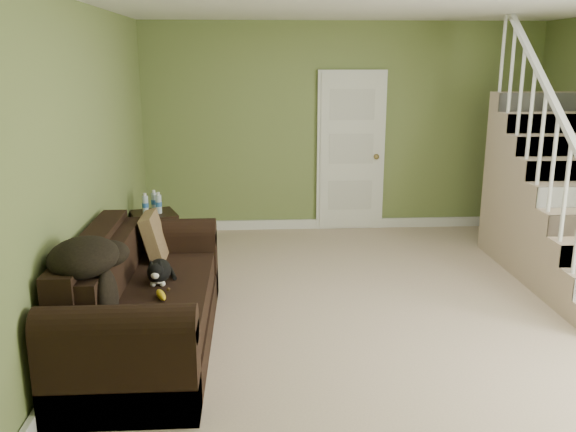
{
  "coord_description": "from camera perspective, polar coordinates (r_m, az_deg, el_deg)",
  "views": [
    {
      "loc": [
        -1.14,
        -4.91,
        2.18
      ],
      "look_at": [
        -0.85,
        0.2,
        0.83
      ],
      "focal_mm": 38.0,
      "sensor_mm": 36.0,
      "label": 1
    }
  ],
  "objects": [
    {
      "name": "floor",
      "position": [
        5.49,
        9.07,
        -8.85
      ],
      "size": [
        5.0,
        5.5,
        0.01
      ],
      "primitive_type": "cube",
      "color": "tan",
      "rests_on": "ground"
    },
    {
      "name": "ceiling",
      "position": [
        5.06,
        10.32,
        19.28
      ],
      "size": [
        5.0,
        5.5,
        0.01
      ],
      "primitive_type": "cube",
      "color": "white",
      "rests_on": "wall_back"
    },
    {
      "name": "wall_back",
      "position": [
        7.79,
        5.17,
        8.19
      ],
      "size": [
        5.0,
        0.04,
        2.6
      ],
      "primitive_type": "cube",
      "color": "olive",
      "rests_on": "floor"
    },
    {
      "name": "wall_front",
      "position": [
        2.6,
        23.17,
        -6.28
      ],
      "size": [
        5.0,
        0.04,
        2.6
      ],
      "primitive_type": "cube",
      "color": "olive",
      "rests_on": "floor"
    },
    {
      "name": "wall_left",
      "position": [
        5.17,
        -18.56,
        4.17
      ],
      "size": [
        0.04,
        5.5,
        2.6
      ],
      "primitive_type": "cube",
      "color": "olive",
      "rests_on": "floor"
    },
    {
      "name": "baseboard_back",
      "position": [
        8.0,
        5.0,
        -0.7
      ],
      "size": [
        5.0,
        0.04,
        0.12
      ],
      "primitive_type": "cube",
      "color": "white",
      "rests_on": "floor"
    },
    {
      "name": "baseboard_left",
      "position": [
        5.51,
        -17.2,
        -8.59
      ],
      "size": [
        0.04,
        5.5,
        0.12
      ],
      "primitive_type": "cube",
      "color": "white",
      "rests_on": "floor"
    },
    {
      "name": "door",
      "position": [
        7.81,
        5.9,
        6.0
      ],
      "size": [
        0.86,
        0.12,
        2.02
      ],
      "color": "white",
      "rests_on": "floor"
    },
    {
      "name": "staircase",
      "position": [
        6.84,
        24.09,
        0.42
      ],
      "size": [
        1.0,
        2.51,
        2.82
      ],
      "color": "tan",
      "rests_on": "floor"
    },
    {
      "name": "sofa",
      "position": [
        4.82,
        -13.68,
        -8.18
      ],
      "size": [
        0.96,
        2.23,
        0.88
      ],
      "color": "black",
      "rests_on": "floor"
    },
    {
      "name": "side_table",
      "position": [
        6.8,
        -12.35,
        -1.83
      ],
      "size": [
        0.58,
        0.58,
        0.77
      ],
      "rotation": [
        0.0,
        0.0,
        0.35
      ],
      "color": "black",
      "rests_on": "floor"
    },
    {
      "name": "cat",
      "position": [
        4.83,
        -12.0,
        -5.1
      ],
      "size": [
        0.23,
        0.48,
        0.24
      ],
      "rotation": [
        0.0,
        0.0,
        0.01
      ],
      "color": "black",
      "rests_on": "sofa"
    },
    {
      "name": "banana",
      "position": [
        4.54,
        -11.8,
        -7.24
      ],
      "size": [
        0.12,
        0.2,
        0.06
      ],
      "primitive_type": "ellipsoid",
      "rotation": [
        0.0,
        0.0,
        0.36
      ],
      "color": "gold",
      "rests_on": "sofa"
    },
    {
      "name": "throw_pillow",
      "position": [
        5.38,
        -12.4,
        -1.94
      ],
      "size": [
        0.2,
        0.41,
        0.43
      ],
      "primitive_type": "cube",
      "rotation": [
        0.0,
        -0.24,
        0.01
      ],
      "color": "#4E351F",
      "rests_on": "sofa"
    },
    {
      "name": "throw_blanket",
      "position": [
        4.19,
        -18.59,
        -3.66
      ],
      "size": [
        0.6,
        0.69,
        0.24
      ],
      "primitive_type": "ellipsoid",
      "rotation": [
        0.0,
        0.0,
        0.32
      ],
      "color": "black",
      "rests_on": "sofa"
    }
  ]
}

